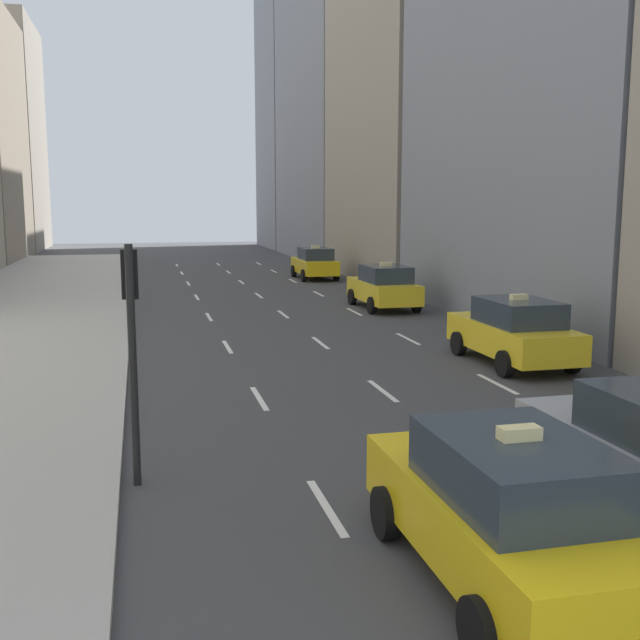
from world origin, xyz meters
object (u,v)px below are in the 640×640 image
taxi_lead (514,331)px  taxi_third (507,509)px  taxi_fourth (315,263)px  taxi_second (384,287)px  traffic_light_pole (131,325)px

taxi_lead → taxi_third: (-5.60, -10.42, 0.00)m
taxi_lead → taxi_fourth: (0.00, 22.89, 0.00)m
taxi_second → traffic_light_pole: size_ratio=1.22×
taxi_second → traffic_light_pole: traffic_light_pole is taller
taxi_lead → taxi_third: 11.83m
taxi_lead → taxi_fourth: bearing=90.0°
taxi_lead → taxi_second: size_ratio=1.00×
taxi_second → taxi_third: bearing=-104.8°
taxi_lead → traffic_light_pole: size_ratio=1.22×
taxi_fourth → traffic_light_pole: size_ratio=1.22×
taxi_fourth → taxi_third: bearing=-99.5°
taxi_fourth → traffic_light_pole: bearing=-108.1°
taxi_lead → taxi_second: 10.73m
taxi_lead → taxi_second: same height
taxi_third → traffic_light_pole: size_ratio=1.22×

